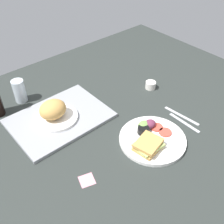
% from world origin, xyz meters
% --- Properties ---
extents(ground_plane, '(1.90, 1.50, 0.03)m').
position_xyz_m(ground_plane, '(0.00, 0.00, -0.01)').
color(ground_plane, '#282D2B').
extents(serving_tray, '(0.45, 0.33, 0.02)m').
position_xyz_m(serving_tray, '(-0.18, 0.19, 0.01)').
color(serving_tray, gray).
rests_on(serving_tray, ground_plane).
extents(bread_plate_near, '(0.20, 0.20, 0.10)m').
position_xyz_m(bread_plate_near, '(-0.20, 0.19, 0.06)').
color(bread_plate_near, white).
rests_on(bread_plate_near, serving_tray).
extents(plate_with_salad, '(0.29, 0.29, 0.05)m').
position_xyz_m(plate_with_salad, '(0.05, -0.19, 0.02)').
color(plate_with_salad, white).
rests_on(plate_with_salad, ground_plane).
extents(drinking_glass, '(0.06, 0.06, 0.12)m').
position_xyz_m(drinking_glass, '(-0.24, 0.44, 0.06)').
color(drinking_glass, silver).
rests_on(drinking_glass, ground_plane).
extents(espresso_cup, '(0.06, 0.06, 0.04)m').
position_xyz_m(espresso_cup, '(0.35, 0.08, 0.02)').
color(espresso_cup, silver).
rests_on(espresso_cup, ground_plane).
extents(fork, '(0.02, 0.17, 0.01)m').
position_xyz_m(fork, '(0.26, -0.22, 0.00)').
color(fork, '#B7B7BC').
rests_on(fork, ground_plane).
extents(knife, '(0.03, 0.19, 0.01)m').
position_xyz_m(knife, '(0.29, -0.18, 0.00)').
color(knife, '#B7B7BC').
rests_on(knife, ground_plane).
extents(sticky_note, '(0.07, 0.07, 0.00)m').
position_xyz_m(sticky_note, '(-0.28, -0.18, 0.00)').
color(sticky_note, pink).
rests_on(sticky_note, ground_plane).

